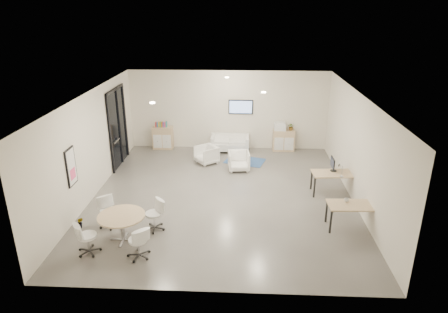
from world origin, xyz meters
TOP-DOWN VIEW (x-y plane):
  - room_shell at (0.00, 0.00)m, footprint 9.60×10.60m
  - glass_door at (-3.95, 2.51)m, footprint 0.09×1.90m
  - artwork at (-3.97, -1.60)m, footprint 0.05×0.54m
  - wall_tv at (0.50, 4.46)m, footprint 0.98×0.06m
  - ceiling_spots at (-0.20, 0.83)m, footprint 3.14×4.14m
  - sideboard_left at (-2.69, 4.26)m, footprint 0.82×0.43m
  - sideboard_right at (2.27, 4.26)m, footprint 0.87×0.42m
  - books at (-2.73, 4.26)m, footprint 0.48×0.14m
  - printer at (2.09, 4.27)m, footprint 0.47×0.40m
  - loveseat at (0.08, 4.11)m, footprint 1.53×0.78m
  - blue_rug at (0.70, 2.98)m, footprint 1.67×1.35m
  - armchair_left at (-0.75, 2.71)m, footprint 0.97×0.97m
  - armchair_right at (0.48, 2.10)m, footprint 0.81×0.77m
  - desk_rear at (3.47, 0.31)m, footprint 1.41×0.78m
  - desk_front at (3.55, -1.76)m, footprint 1.37×0.72m
  - monitor at (3.43, 0.46)m, footprint 0.20×0.50m
  - round_table at (-2.38, -2.66)m, footprint 1.18×1.18m
  - meeting_chairs at (-2.38, -2.66)m, footprint 2.17×2.17m
  - plant_cabinet at (2.54, 4.25)m, footprint 0.31×0.34m
  - plant_floor at (-3.70, -2.14)m, footprint 0.19×0.33m
  - cup at (3.39, -1.61)m, footprint 0.14×0.12m

SIDE VIEW (x-z plane):
  - blue_rug at x=0.70m, z-range 0.00..0.01m
  - plant_floor at x=-3.70m, z-range 0.00..0.14m
  - loveseat at x=0.08m, z-range 0.02..0.60m
  - armchair_left at x=-0.75m, z-range 0.00..0.74m
  - armchair_right at x=0.48m, z-range 0.00..0.76m
  - meeting_chairs at x=-2.38m, z-range 0.00..0.82m
  - sideboard_right at x=2.27m, z-range 0.00..0.87m
  - sideboard_left at x=-2.69m, z-range 0.00..0.92m
  - desk_front at x=3.55m, z-range 0.28..0.98m
  - round_table at x=-2.38m, z-range 0.27..0.99m
  - desk_rear at x=3.47m, z-range 0.28..0.99m
  - cup at x=3.39m, z-range 0.70..0.82m
  - monitor at x=3.43m, z-range 0.73..1.17m
  - plant_cabinet at x=2.54m, z-range 0.87..1.11m
  - printer at x=2.09m, z-range 0.86..1.19m
  - books at x=-2.73m, z-range 0.93..1.15m
  - glass_door at x=-3.95m, z-range 0.08..2.93m
  - artwork at x=-3.97m, z-range 1.03..2.07m
  - room_shell at x=0.00m, z-range -0.80..4.00m
  - wall_tv at x=0.50m, z-range 1.46..2.04m
  - ceiling_spots at x=-0.20m, z-range 3.17..3.20m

